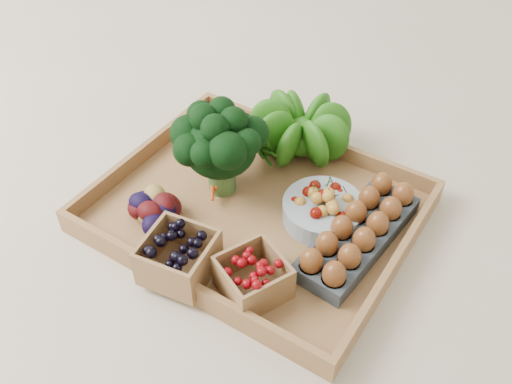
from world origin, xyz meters
The scene contains 10 objects.
ground centered at (0.00, 0.00, 0.00)m, with size 4.00×4.00×0.00m, color beige.
tray centered at (0.00, 0.00, 0.01)m, with size 0.55×0.45×0.01m, color #9B6F41.
carrots centered at (-0.14, 0.07, 0.04)m, with size 0.18×0.13×0.04m, color #D24713, non-canonical shape.
lettuce centered at (-0.02, 0.19, 0.08)m, with size 0.13×0.13×0.13m, color #17460B.
broccoli centered at (-0.09, 0.01, 0.08)m, with size 0.17×0.17×0.14m, color black, non-canonical shape.
cherry_bowl centered at (0.11, 0.05, 0.03)m, with size 0.15×0.15×0.04m, color #8C9EA5.
egg_carton centered at (0.19, 0.03, 0.03)m, with size 0.10×0.27×0.03m, color #3D464D.
potatoes centered at (-0.14, -0.12, 0.05)m, with size 0.13×0.13×0.07m, color #38090A, non-canonical shape.
punnet_blackberry centered at (-0.03, -0.19, 0.05)m, with size 0.11×0.11×0.07m, color black.
punnet_raspberry centered at (0.10, -0.16, 0.05)m, with size 0.10×0.10×0.07m, color #700509.
Camera 1 is at (0.40, -0.62, 0.76)m, focal length 40.00 mm.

